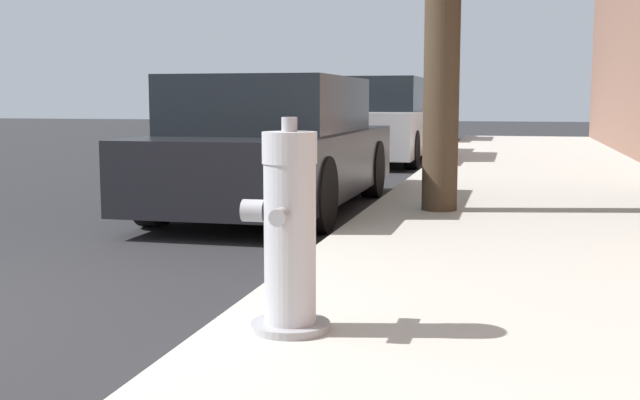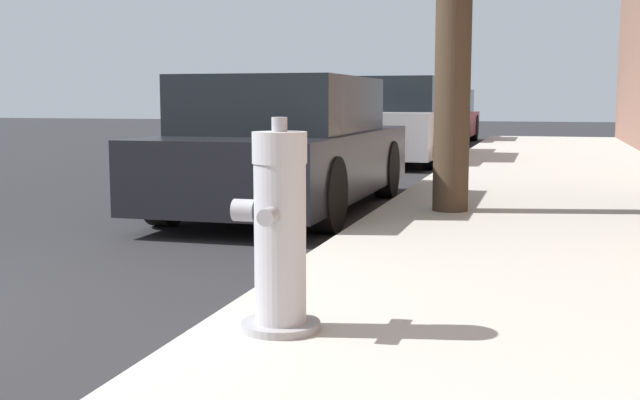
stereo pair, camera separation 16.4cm
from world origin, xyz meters
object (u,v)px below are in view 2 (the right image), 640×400
at_px(fire_hydrant, 279,234).
at_px(parked_car_mid, 399,122).
at_px(parked_car_far, 439,117).
at_px(parked_car_near, 288,147).

height_order(fire_hydrant, parked_car_mid, parked_car_mid).
height_order(parked_car_mid, parked_car_far, parked_car_mid).
xyz_separation_m(parked_car_near, parked_car_mid, (-0.03, 6.58, 0.07)).
distance_m(parked_car_near, parked_car_mid, 6.58).
bearing_deg(parked_car_near, fire_hydrant, -72.51).
bearing_deg(fire_hydrant, parked_car_near, 107.49).
xyz_separation_m(fire_hydrant, parked_car_far, (-1.60, 17.83, 0.13)).
bearing_deg(parked_car_far, parked_car_mid, -88.66).
xyz_separation_m(parked_car_mid, parked_car_far, (-0.16, 6.77, -0.05)).
relative_size(fire_hydrant, parked_car_near, 0.22).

